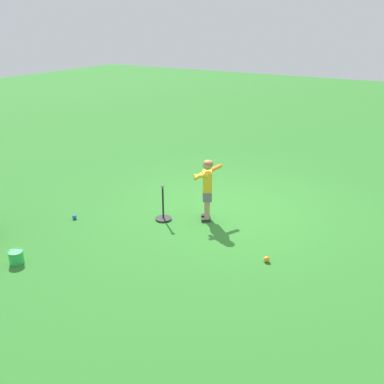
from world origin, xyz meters
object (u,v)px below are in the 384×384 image
(child_batter, at_px, (207,184))
(toy_bucket, at_px, (16,257))
(play_ball_far_right, at_px, (267,259))
(play_ball_behind_batter, at_px, (74,217))
(batting_tee, at_px, (163,214))

(child_batter, xyz_separation_m, toy_bucket, (-2.65, 1.63, -0.55))
(child_batter, distance_m, play_ball_far_right, 1.75)
(child_batter, distance_m, toy_bucket, 3.17)
(toy_bucket, bearing_deg, play_ball_far_right, -58.86)
(play_ball_behind_batter, relative_size, batting_tee, 0.12)
(play_ball_behind_batter, bearing_deg, toy_bucket, -166.71)
(toy_bucket, bearing_deg, child_batter, -31.61)
(batting_tee, bearing_deg, play_ball_behind_batter, 120.00)
(play_ball_behind_batter, distance_m, toy_bucket, 1.52)
(batting_tee, relative_size, toy_bucket, 2.87)
(batting_tee, height_order, toy_bucket, batting_tee)
(play_ball_behind_batter, height_order, toy_bucket, toy_bucket)
(play_ball_far_right, distance_m, play_ball_behind_batter, 3.43)
(child_batter, xyz_separation_m, play_ball_behind_batter, (-1.18, 1.98, -0.61))
(play_ball_far_right, distance_m, toy_bucket, 3.58)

